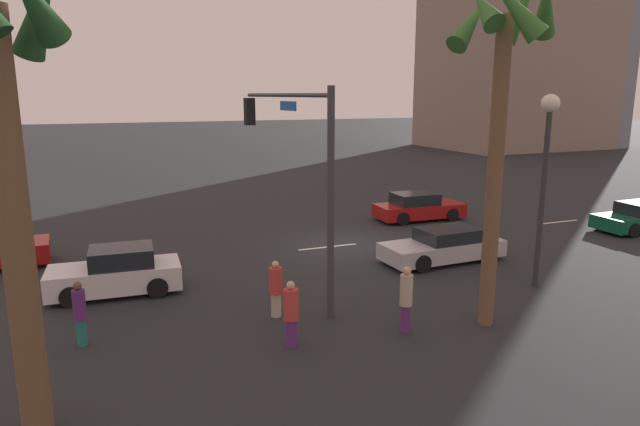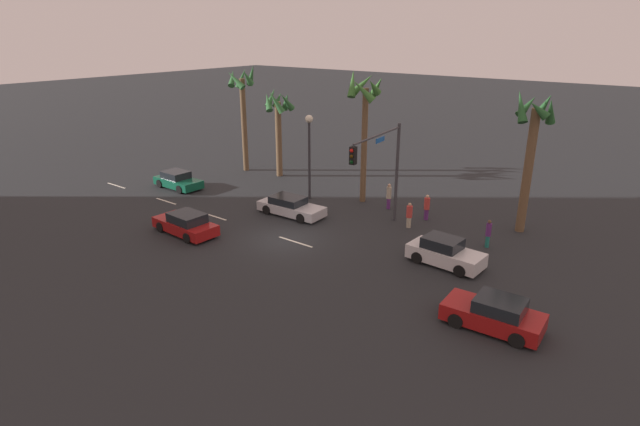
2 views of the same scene
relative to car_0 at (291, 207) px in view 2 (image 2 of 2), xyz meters
name	(u,v)px [view 2 (image 2 of 2)]	position (x,y,z in m)	size (l,w,h in m)	color
ground_plane	(286,239)	(2.54, -3.39, -0.58)	(220.00, 220.00, 0.00)	#232628
lane_stripe_0	(116,186)	(-15.46, -3.39, -0.58)	(2.46, 0.14, 0.01)	silver
lane_stripe_1	(166,201)	(-9.04, -3.39, -0.58)	(2.26, 0.14, 0.01)	silver
lane_stripe_2	(214,216)	(-3.87, -3.39, -0.58)	(2.43, 0.14, 0.01)	silver
lane_stripe_3	(296,242)	(3.28, -3.39, -0.58)	(2.53, 0.14, 0.01)	silver
car_0	(291,207)	(0.00, 0.00, 0.00)	(4.71, 2.04, 1.24)	#B7B7BC
car_1	(186,224)	(-2.86, -6.44, 0.04)	(4.45, 2.06, 1.35)	maroon
car_2	(178,180)	(-11.06, -0.71, 0.02)	(4.11, 1.96, 1.31)	#0F5138
car_3	(445,253)	(11.48, -0.86, 0.09)	(4.03, 1.97, 1.48)	silver
car_4	(494,314)	(15.72, -5.31, 0.06)	(4.10, 2.08, 1.40)	maroon
traffic_signal	(383,162)	(6.25, 1.27, 3.80)	(0.89, 6.32, 6.36)	#38383D
streetlamp	(309,141)	(-1.18, 3.51, 3.72)	(0.56, 0.56, 6.14)	#2D2D33
pedestrian_0	(389,196)	(4.59, 5.07, 0.38)	(0.45, 0.45, 1.81)	#59266B
pedestrian_1	(409,215)	(7.41, 2.77, 0.26)	(0.42, 0.42, 1.63)	#B2A58C
pedestrian_2	(427,207)	(7.64, 4.74, 0.30)	(0.52, 0.52, 1.70)	#59266B
pedestrian_3	(488,233)	(12.46, 2.76, 0.30)	(0.37, 0.37, 1.66)	#1E7266
palm_tree_0	(365,107)	(2.21, 5.37, 6.17)	(2.68, 2.85, 9.27)	brown
palm_tree_1	(243,97)	(-10.68, 6.37, 5.77)	(2.43, 2.71, 9.09)	brown
palm_tree_2	(532,139)	(13.11, 6.45, 5.17)	(2.45, 2.49, 8.61)	brown
palm_tree_3	(278,115)	(-7.03, 6.73, 4.60)	(2.50, 2.59, 7.30)	brown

